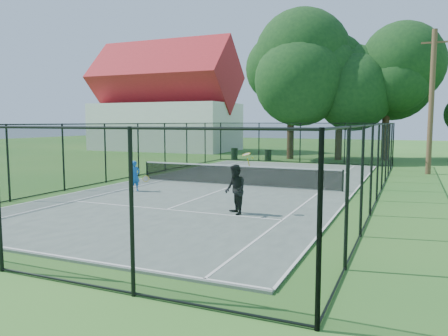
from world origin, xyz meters
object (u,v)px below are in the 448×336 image
at_px(tennis_net, 236,174).
at_px(player_blue, 135,176).
at_px(trash_bin_right, 268,155).
at_px(trash_bin_left, 234,154).
at_px(player_black, 235,189).
at_px(utility_pole, 431,102).

height_order(tennis_net, player_blue, player_blue).
bearing_deg(trash_bin_right, tennis_net, -78.60).
height_order(trash_bin_right, player_blue, player_blue).
height_order(trash_bin_left, player_black, player_black).
xyz_separation_m(trash_bin_right, player_blue, (-0.51, -17.51, 0.28)).
xyz_separation_m(trash_bin_left, utility_pole, (14.33, -4.99, 3.76)).
xyz_separation_m(player_blue, player_black, (5.79, -2.71, 0.16)).
bearing_deg(player_black, player_blue, 154.88).
relative_size(tennis_net, player_blue, 7.60).
distance_m(trash_bin_left, player_black, 21.74).
height_order(player_blue, player_black, player_black).
bearing_deg(trash_bin_right, trash_bin_left, -178.52).
xyz_separation_m(trash_bin_right, player_black, (5.28, -20.22, 0.44)).
bearing_deg(tennis_net, player_black, -68.31).
relative_size(trash_bin_left, player_blue, 0.69).
height_order(tennis_net, trash_bin_left, tennis_net).
bearing_deg(player_blue, trash_bin_left, 97.74).
relative_size(tennis_net, utility_pole, 1.21).
relative_size(trash_bin_right, utility_pole, 0.10).
xyz_separation_m(trash_bin_right, utility_pole, (11.45, -5.07, 3.79)).
distance_m(utility_pole, player_black, 16.70).
bearing_deg(trash_bin_left, utility_pole, -19.22).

